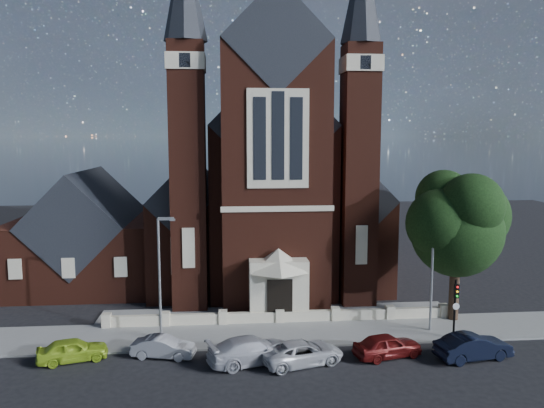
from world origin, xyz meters
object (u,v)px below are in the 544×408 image
at_px(street_lamp_right, 434,265).
at_px(car_navy, 473,347).
at_px(street_tree, 460,226).
at_px(car_silver_a, 163,347).
at_px(traffic_signal, 455,302).
at_px(car_lime_van, 73,350).
at_px(parish_hall, 88,240).
at_px(church, 263,187).
at_px(car_silver_b, 252,350).
at_px(car_dark_red, 387,345).
at_px(street_lamp_left, 161,271).
at_px(car_white_suv, 302,352).

xyz_separation_m(street_lamp_right, car_navy, (0.77, -4.55, -3.84)).
xyz_separation_m(street_tree, car_silver_a, (-20.13, -4.39, -6.33)).
relative_size(traffic_signal, car_lime_van, 1.00).
relative_size(car_lime_van, car_navy, 0.87).
bearing_deg(street_tree, parish_hall, 156.74).
distance_m(parish_hall, street_lamp_right, 29.62).
bearing_deg(street_tree, church, 126.17).
height_order(car_silver_b, car_dark_red, car_silver_b).
bearing_deg(street_tree, street_lamp_left, -175.24).
xyz_separation_m(church, traffic_signal, (11.00, -20.52, -5.60)).
distance_m(church, car_silver_b, 24.15).
bearing_deg(car_silver_b, traffic_signal, -97.93).
xyz_separation_m(street_lamp_right, car_dark_red, (-4.23, -3.81, -3.88)).
xyz_separation_m(traffic_signal, car_silver_b, (-13.26, -2.36, -1.81)).
height_order(car_lime_van, car_silver_b, car_silver_b).
relative_size(street_lamp_right, car_silver_a, 2.13).
height_order(car_silver_b, car_white_suv, car_silver_b).
xyz_separation_m(car_silver_a, car_dark_red, (13.39, -1.13, 0.09)).
xyz_separation_m(street_lamp_right, car_lime_van, (-22.89, -2.79, -3.92)).
bearing_deg(car_dark_red, car_navy, -113.00).
distance_m(church, car_white_suv, 24.44).
xyz_separation_m(street_lamp_left, car_navy, (18.77, -4.55, -3.84)).
height_order(street_lamp_left, car_silver_a, street_lamp_left).
relative_size(street_tree, car_dark_red, 2.55).
height_order(traffic_signal, car_dark_red, traffic_signal).
bearing_deg(car_lime_van, street_lamp_left, -76.38).
height_order(parish_hall, traffic_signal, parish_hall).
height_order(street_tree, car_white_suv, street_tree).
bearing_deg(car_white_suv, car_dark_red, -101.03).
bearing_deg(car_navy, parish_hall, 44.65).
height_order(car_lime_van, car_dark_red, car_dark_red).
bearing_deg(car_silver_b, car_navy, -110.70).
height_order(car_silver_a, car_silver_b, car_silver_b).
distance_m(car_white_suv, car_navy, 10.23).
xyz_separation_m(church, street_lamp_right, (10.09, -18.94, -3.59)).
height_order(street_lamp_left, car_silver_b, street_lamp_left).
bearing_deg(car_lime_van, car_silver_a, -104.97).
distance_m(car_silver_b, car_dark_red, 8.12).
bearing_deg(car_lime_van, church, -46.56).
height_order(church, parish_hall, church).
distance_m(car_white_suv, car_dark_red, 5.26).
height_order(church, car_dark_red, church).
relative_size(church, parish_hall, 2.86).
relative_size(church, car_silver_b, 6.56).
relative_size(church, car_navy, 7.58).
distance_m(church, street_tree, 21.38).
xyz_separation_m(parish_hall, car_white_suv, (16.63, -18.31, -3.33)).
height_order(street_tree, car_silver_b, street_tree).
distance_m(church, car_silver_a, 24.12).
relative_size(street_lamp_left, car_silver_b, 1.52).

